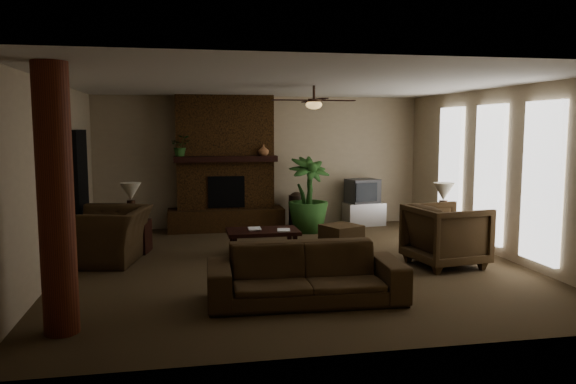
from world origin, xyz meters
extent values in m
plane|color=#4B3A25|center=(0.00, 0.00, 0.00)|extent=(7.00, 7.00, 0.00)
plane|color=silver|center=(0.00, 0.00, 2.80)|extent=(7.00, 7.00, 0.00)
plane|color=tan|center=(0.00, 3.50, 1.40)|extent=(7.00, 0.00, 7.00)
plane|color=tan|center=(0.00, -3.50, 1.40)|extent=(7.00, 0.00, 7.00)
plane|color=tan|center=(-3.50, 0.00, 1.40)|extent=(0.00, 7.00, 7.00)
plane|color=tan|center=(3.50, 0.00, 1.40)|extent=(0.00, 7.00, 7.00)
cube|color=#4B2D14|center=(-0.80, 3.25, 1.40)|extent=(2.00, 0.50, 2.80)
cube|color=#4B2D14|center=(-0.80, 3.15, 0.23)|extent=(2.40, 0.70, 0.45)
cube|color=black|center=(-0.80, 2.99, 0.82)|extent=(0.75, 0.04, 0.65)
cube|color=black|center=(-0.80, 2.97, 1.50)|extent=(2.10, 0.28, 0.12)
cube|color=white|center=(3.45, 1.60, 1.35)|extent=(0.08, 0.85, 2.35)
cube|color=white|center=(3.45, 0.20, 1.35)|extent=(0.08, 0.85, 2.35)
cube|color=white|center=(3.45, -1.20, 1.35)|extent=(0.08, 0.85, 2.35)
cylinder|color=maroon|center=(-2.95, -2.40, 1.40)|extent=(0.36, 0.36, 2.80)
cube|color=black|center=(-3.44, 1.80, 1.05)|extent=(0.10, 1.00, 2.10)
cylinder|color=black|center=(0.40, 0.30, 2.68)|extent=(0.04, 0.04, 0.24)
cylinder|color=black|center=(0.40, 0.30, 2.56)|extent=(0.20, 0.20, 0.06)
ellipsoid|color=#F2BF72|center=(0.40, 0.30, 2.50)|extent=(0.26, 0.26, 0.14)
cube|color=black|center=(0.80, 0.30, 2.57)|extent=(0.55, 0.12, 0.01)
cube|color=black|center=(0.00, 0.30, 2.57)|extent=(0.55, 0.12, 0.01)
cube|color=black|center=(0.40, 0.70, 2.57)|extent=(0.12, 0.55, 0.01)
cube|color=black|center=(0.40, -0.10, 2.57)|extent=(0.12, 0.55, 0.01)
imported|color=#412F1B|center=(-0.21, -1.86, 0.47)|extent=(2.44, 0.81, 0.94)
imported|color=#412F1B|center=(-2.86, 0.71, 0.58)|extent=(1.10, 1.46, 1.15)
imported|color=#412F1B|center=(2.32, -0.53, 0.53)|extent=(1.10, 1.16, 1.06)
cube|color=black|center=(-0.37, 0.72, 0.40)|extent=(1.20, 0.70, 0.06)
cube|color=black|center=(-0.87, 0.47, 0.18)|extent=(0.07, 0.07, 0.37)
cube|color=black|center=(0.13, 0.47, 0.18)|extent=(0.07, 0.07, 0.37)
cube|color=black|center=(-0.87, 0.97, 0.18)|extent=(0.07, 0.07, 0.37)
cube|color=black|center=(0.13, 0.97, 0.18)|extent=(0.07, 0.07, 0.37)
cube|color=#412F1B|center=(1.11, 1.08, 0.20)|extent=(0.79, 0.79, 0.40)
cube|color=#B4B4B7|center=(2.22, 3.15, 0.25)|extent=(0.89, 0.58, 0.50)
cube|color=#3C3D3F|center=(2.18, 3.15, 0.76)|extent=(0.74, 0.63, 0.52)
cube|color=black|center=(2.18, 2.88, 0.76)|extent=(0.51, 0.14, 0.40)
cylinder|color=#34261C|center=(0.71, 3.15, 0.35)|extent=(0.34, 0.34, 0.70)
sphere|color=#34261C|center=(0.71, 3.15, 0.60)|extent=(0.34, 0.34, 0.34)
imported|color=#295220|center=(0.84, 2.62, 0.43)|extent=(1.29, 1.73, 0.86)
cube|color=black|center=(-2.52, 1.34, 0.28)|extent=(0.59, 0.59, 0.55)
cylinder|color=black|center=(-2.56, 1.40, 0.73)|extent=(0.17, 0.17, 0.35)
cone|color=beige|center=(-2.56, 1.40, 1.05)|extent=(0.43, 0.43, 0.30)
cube|color=black|center=(2.69, 0.35, 0.28)|extent=(0.54, 0.54, 0.55)
cylinder|color=black|center=(2.71, 0.38, 0.73)|extent=(0.17, 0.17, 0.35)
cone|color=beige|center=(2.71, 0.38, 1.05)|extent=(0.43, 0.43, 0.30)
imported|color=#295220|center=(-1.70, 3.01, 1.72)|extent=(0.40, 0.44, 0.33)
imported|color=#945F3B|center=(-0.03, 2.95, 1.67)|extent=(0.26, 0.27, 0.22)
imported|color=#999999|center=(-0.61, 0.77, 0.57)|extent=(0.22, 0.04, 0.29)
imported|color=#999999|center=(-0.15, 0.59, 0.58)|extent=(0.21, 0.06, 0.29)
camera|label=1|loc=(-1.66, -8.33, 2.15)|focal=34.44mm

